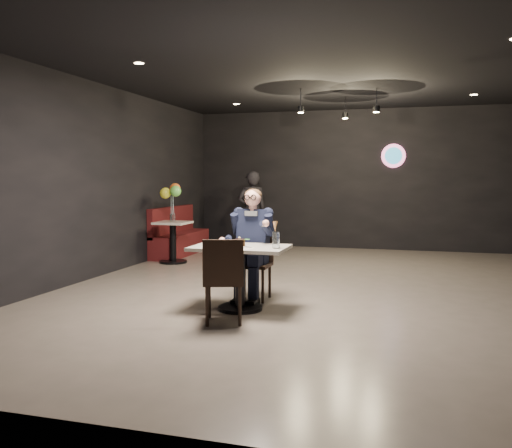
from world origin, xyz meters
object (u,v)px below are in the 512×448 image
(chair_near, at_px, (224,279))
(chair_far, at_px, (253,264))
(seated_man, at_px, (253,243))
(booth_bench, at_px, (180,231))
(side_table, at_px, (173,243))
(passerby, at_px, (252,210))
(sundae_glass, at_px, (276,240))
(main_table, at_px, (240,278))
(balloon_vase, at_px, (173,218))

(chair_near, bearing_deg, chair_far, 72.72)
(seated_man, relative_size, booth_bench, 0.75)
(chair_near, height_order, side_table, chair_near)
(chair_far, relative_size, passerby, 0.55)
(sundae_glass, bearing_deg, main_table, 171.27)
(balloon_vase, relative_size, passerby, 0.09)
(balloon_vase, bearing_deg, chair_near, -57.95)
(chair_far, relative_size, sundae_glass, 4.98)
(booth_bench, distance_m, passerby, 1.68)
(seated_man, bearing_deg, side_table, 132.34)
(side_table, bearing_deg, seated_man, -47.66)
(chair_near, bearing_deg, seated_man, 72.72)
(balloon_vase, distance_m, passerby, 2.33)
(main_table, xyz_separation_m, seated_man, (0.00, 0.55, 0.34))
(chair_far, distance_m, chair_near, 1.12)
(seated_man, bearing_deg, chair_far, 0.00)
(chair_far, xyz_separation_m, booth_bench, (-2.53, 3.45, 0.02))
(chair_near, distance_m, balloon_vase, 4.22)
(balloon_vase, bearing_deg, main_table, -53.35)
(passerby, bearing_deg, chair_near, 78.65)
(chair_near, height_order, passerby, passerby)
(sundae_glass, bearing_deg, seated_man, 125.83)
(chair_far, distance_m, balloon_vase, 3.33)
(main_table, relative_size, seated_man, 0.76)
(main_table, xyz_separation_m, passerby, (-1.38, 5.17, 0.46))
(side_table, distance_m, balloon_vase, 0.46)
(main_table, relative_size, side_table, 1.53)
(main_table, xyz_separation_m, chair_far, (0.00, 0.55, 0.09))
(main_table, bearing_deg, passerby, 104.94)
(sundae_glass, relative_size, balloon_vase, 1.27)
(balloon_vase, bearing_deg, side_table, 0.00)
(sundae_glass, relative_size, booth_bench, 0.10)
(main_table, bearing_deg, side_table, 126.65)
(chair_near, relative_size, sundae_glass, 4.98)
(seated_man, distance_m, passerby, 4.82)
(seated_man, height_order, sundae_glass, seated_man)
(seated_man, distance_m, booth_bench, 4.29)
(sundae_glass, distance_m, side_table, 4.10)
(sundae_glass, relative_size, side_table, 0.26)
(main_table, xyz_separation_m, side_table, (-2.23, 3.00, -0.02))
(booth_bench, bearing_deg, passerby, 45.35)
(side_table, height_order, balloon_vase, balloon_vase)
(side_table, relative_size, balloon_vase, 4.95)
(main_table, bearing_deg, balloon_vase, 126.65)
(booth_bench, bearing_deg, chair_far, -53.72)
(booth_bench, bearing_deg, chair_near, -60.99)
(sundae_glass, bearing_deg, chair_far, 125.83)
(sundae_glass, height_order, side_table, sundae_glass)
(seated_man, distance_m, balloon_vase, 3.32)
(seated_man, bearing_deg, booth_bench, 126.28)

